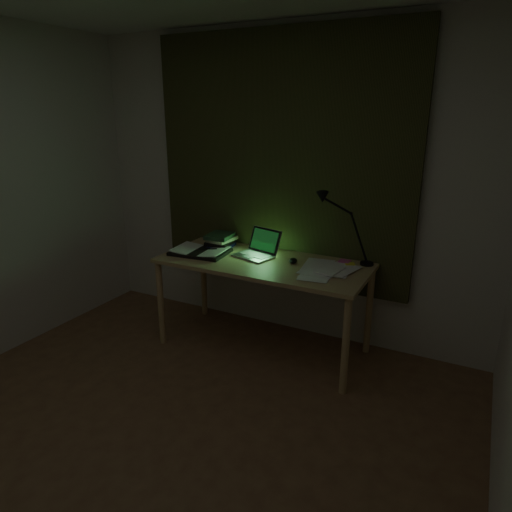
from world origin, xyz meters
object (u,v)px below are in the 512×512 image
at_px(desk, 263,305).
at_px(laptop, 253,244).
at_px(book_stack, 221,240).
at_px(desk_lamp, 369,231).
at_px(open_textbook, 200,251).
at_px(loose_papers, 324,269).

relative_size(desk, laptop, 4.84).
bearing_deg(book_stack, laptop, -16.45).
bearing_deg(book_stack, desk_lamp, 5.47).
bearing_deg(desk, laptop, 152.94).
xyz_separation_m(desk, desk_lamp, (0.73, 0.28, 0.64)).
bearing_deg(open_textbook, desk, 0.50).
bearing_deg(desk, loose_papers, 1.82).
xyz_separation_m(laptop, open_textbook, (-0.43, -0.11, -0.09)).
distance_m(desk, laptop, 0.50).
distance_m(desk, book_stack, 0.67).
xyz_separation_m(laptop, desk_lamp, (0.85, 0.22, 0.16)).
height_order(loose_papers, desk_lamp, desk_lamp).
distance_m(open_textbook, desk_lamp, 1.34).
xyz_separation_m(desk, loose_papers, (0.48, 0.02, 0.38)).
bearing_deg(open_textbook, book_stack, 69.58).
height_order(desk, loose_papers, loose_papers).
bearing_deg(book_stack, desk, -19.18).
relative_size(open_textbook, book_stack, 1.90).
distance_m(book_stack, loose_papers, 0.98).
relative_size(laptop, open_textbook, 0.76).
xyz_separation_m(open_textbook, loose_papers, (1.03, 0.07, -0.01)).
height_order(laptop, loose_papers, laptop).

